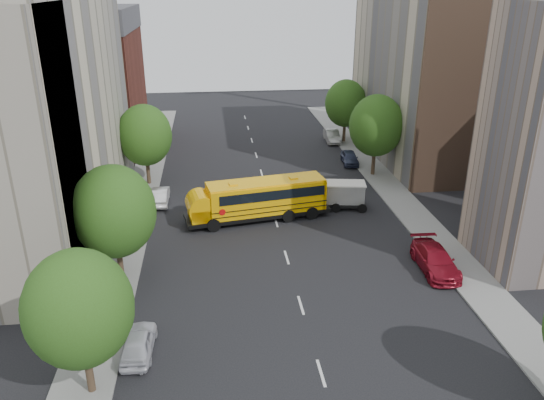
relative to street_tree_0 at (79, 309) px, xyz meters
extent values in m
plane|color=black|center=(11.00, 14.00, -4.64)|extent=(120.00, 120.00, 0.00)
cube|color=slate|center=(-0.50, 19.00, -4.58)|extent=(3.00, 80.00, 0.12)
cube|color=slate|center=(22.50, 19.00, -4.58)|extent=(3.00, 80.00, 0.12)
cube|color=silver|center=(11.00, 24.00, -4.64)|extent=(0.15, 64.00, 0.01)
cube|color=beige|center=(-7.00, 20.00, 5.36)|extent=(10.00, 26.00, 20.00)
cube|color=maroon|center=(-7.00, 42.00, 1.86)|extent=(10.00, 15.00, 13.00)
cube|color=#C1B296|center=(29.00, 34.00, 4.36)|extent=(10.00, 22.00, 18.00)
cube|color=brown|center=(29.00, 23.00, 4.36)|extent=(10.10, 0.30, 18.00)
cylinder|color=#38281C|center=(0.00, 0.00, -3.29)|extent=(0.36, 0.36, 2.70)
ellipsoid|color=#2A4A13|center=(0.00, 0.00, 0.01)|extent=(4.80, 4.80, 5.52)
cylinder|color=#38281C|center=(0.00, 10.00, -3.20)|extent=(0.36, 0.36, 2.88)
ellipsoid|color=#2A4A13|center=(0.00, 10.00, 0.32)|extent=(5.12, 5.12, 5.89)
cylinder|color=#38281C|center=(0.00, 28.00, -3.24)|extent=(0.36, 0.36, 2.81)
ellipsoid|color=#2A4A13|center=(0.00, 28.00, 0.20)|extent=(4.99, 4.99, 5.74)
cylinder|color=#38281C|center=(22.00, 28.00, -3.16)|extent=(0.36, 0.36, 2.95)
ellipsoid|color=#2A4A13|center=(22.00, 28.00, 0.44)|extent=(5.25, 5.25, 6.04)
cylinder|color=#38281C|center=(22.00, 40.00, -3.27)|extent=(0.36, 0.36, 2.74)
ellipsoid|color=#2A4A13|center=(22.00, 40.00, 0.07)|extent=(4.86, 4.86, 5.59)
cube|color=black|center=(9.61, 18.74, -4.06)|extent=(12.05, 4.71, 0.31)
cube|color=#FFB405|center=(10.33, 18.87, -2.70)|extent=(9.76, 4.25, 2.41)
cube|color=#FFB405|center=(4.85, 17.89, -3.43)|extent=(2.29, 2.71, 1.05)
cube|color=black|center=(5.94, 18.09, -2.17)|extent=(0.94, 2.47, 1.26)
cube|color=#FFB405|center=(10.33, 18.87, -1.47)|extent=(9.73, 4.04, 0.15)
cube|color=black|center=(10.54, 18.91, -2.17)|extent=(8.95, 4.16, 0.79)
cube|color=black|center=(10.33, 18.87, -3.54)|extent=(9.78, 4.31, 0.06)
cube|color=black|center=(10.33, 18.87, -3.12)|extent=(9.78, 4.31, 0.06)
cube|color=#FFB405|center=(15.03, 19.71, -2.70)|extent=(0.62, 2.61, 2.41)
cube|color=#FFB405|center=(7.54, 18.37, -1.37)|extent=(0.73, 0.73, 0.10)
cube|color=#FFB405|center=(12.71, 19.30, -1.37)|extent=(0.73, 0.73, 0.10)
cylinder|color=#FFB405|center=(4.85, 17.89, -2.91)|extent=(2.60, 2.77, 2.20)
cylinder|color=red|center=(6.55, 16.75, -3.07)|extent=(0.52, 0.13, 0.52)
cylinder|color=black|center=(5.81, 16.73, -4.12)|extent=(1.09, 0.49, 1.05)
cylinder|color=black|center=(5.34, 19.31, -4.12)|extent=(1.09, 0.49, 1.05)
cylinder|color=black|center=(12.11, 17.86, -4.12)|extent=(1.09, 0.49, 1.05)
cylinder|color=black|center=(11.65, 20.44, -4.12)|extent=(1.09, 0.49, 1.05)
cylinder|color=black|center=(14.18, 18.23, -4.12)|extent=(1.09, 0.49, 1.05)
cylinder|color=black|center=(13.72, 20.81, -4.12)|extent=(1.09, 0.49, 1.05)
cube|color=black|center=(16.21, 20.37, -4.19)|extent=(5.59, 2.63, 0.27)
cube|color=white|center=(16.65, 20.30, -3.25)|extent=(4.34, 2.34, 1.61)
cube|color=white|center=(14.26, 20.69, -3.52)|extent=(1.51, 1.88, 1.07)
cube|color=silver|center=(16.65, 20.30, -2.40)|extent=(4.53, 2.45, 0.11)
cylinder|color=black|center=(14.12, 19.81, -4.26)|extent=(0.78, 0.34, 0.75)
cylinder|color=black|center=(14.41, 21.57, -4.26)|extent=(0.78, 0.34, 0.75)
cylinder|color=black|center=(16.24, 19.46, -4.26)|extent=(0.78, 0.34, 0.75)
cylinder|color=black|center=(16.53, 21.23, -4.26)|extent=(0.78, 0.34, 0.75)
cylinder|color=black|center=(18.19, 19.15, -4.26)|extent=(0.78, 0.34, 0.75)
cylinder|color=black|center=(18.47, 20.91, -4.26)|extent=(0.78, 0.34, 0.75)
imported|color=silver|center=(1.90, 2.62, -3.98)|extent=(1.72, 3.94, 1.32)
imported|color=silver|center=(1.40, 23.09, -3.94)|extent=(1.49, 4.25, 1.40)
imported|color=maroon|center=(20.60, 9.12, -3.87)|extent=(2.34, 5.37, 1.54)
imported|color=#2E3551|center=(20.60, 31.80, -3.97)|extent=(1.94, 4.08, 1.35)
imported|color=#9B9C97|center=(20.60, 40.28, -3.92)|extent=(1.72, 4.47, 1.45)
camera|label=1|loc=(6.13, -20.55, 13.28)|focal=35.00mm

